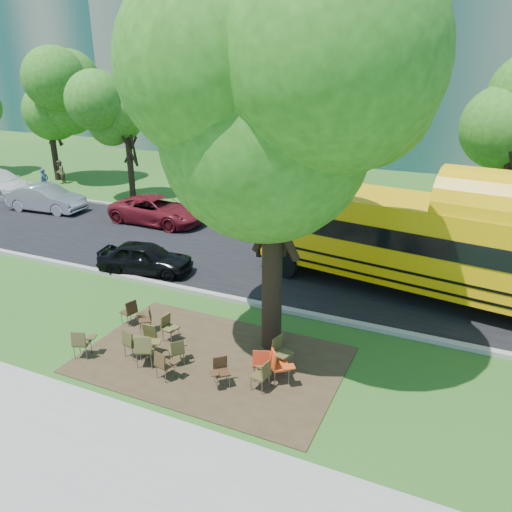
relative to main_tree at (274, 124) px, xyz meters
The scene contains 32 objects.
ground 6.64m from the main_tree, 158.92° to the right, with size 160.00×160.00×0.00m, color #264F18.
sidewalk 8.79m from the main_tree, 110.55° to the right, with size 60.00×4.00×0.04m, color gray.
dirt_patch 6.45m from the main_tree, 131.54° to the right, with size 7.00×4.50×0.03m, color #382819.
asphalt_road 9.00m from the main_tree, 109.60° to the left, with size 80.00×8.00×0.04m, color black.
kerb_near 6.86m from the main_tree, 135.48° to the left, with size 80.00×0.25×0.14m, color gray.
kerb_far 12.15m from the main_tree, 102.06° to the left, with size 80.00×0.25×0.14m, color gray.
building_main 36.92m from the main_tree, 106.17° to the left, with size 38.00×16.00×22.00m, color slate.
building_left 56.24m from the main_tree, 135.75° to the left, with size 26.00×14.00×20.00m, color slate.
bg_tree_0 18.76m from the main_tree, 139.42° to the left, with size 5.20×5.20×7.18m.
bg_tree_1 26.33m from the main_tree, 147.47° to the left, with size 6.00×6.00×8.40m.
bg_tree_2 16.89m from the main_tree, 115.39° to the left, with size 4.80×4.80×6.62m.
main_tree is the anchor object (origin of this frame).
school_bus 8.27m from the main_tree, 46.99° to the left, with size 13.85×5.00×3.32m.
chair_0 7.71m from the main_tree, 148.59° to the right, with size 0.59×0.65×0.86m.
chair_1 6.86m from the main_tree, 145.99° to the right, with size 0.65×0.51×0.87m.
chair_2 6.62m from the main_tree, 138.18° to the right, with size 0.66×0.76×0.97m.
chair_3 6.64m from the main_tree, 147.73° to the right, with size 0.59×0.56×0.90m.
chair_4 6.54m from the main_tree, 124.71° to the right, with size 0.62×0.48×0.83m.
chair_5 6.16m from the main_tree, 100.60° to the right, with size 0.53×0.67×0.79m.
chair_6 6.07m from the main_tree, 73.17° to the right, with size 0.48×0.59×0.82m.
chair_7 5.91m from the main_tree, 61.52° to the right, with size 0.78×0.62×0.93m.
chair_8 7.25m from the main_tree, behind, with size 0.51×0.65×0.84m.
chair_9 6.88m from the main_tree, 168.24° to the right, with size 0.66×0.52×0.78m.
chair_10 6.42m from the main_tree, 160.46° to the right, with size 0.49×0.60×0.84m.
chair_11 6.33m from the main_tree, 134.66° to the right, with size 0.53×0.67×0.78m.
chair_12 5.75m from the main_tree, 55.50° to the right, with size 0.56×0.72×0.94m.
chair_13 5.87m from the main_tree, 74.81° to the right, with size 0.64×0.72×0.93m.
black_car 9.07m from the main_tree, 155.56° to the left, with size 1.46×3.64×1.24m, color black.
bg_car_silver 19.22m from the main_tree, 154.77° to the left, with size 1.53×4.39×1.45m, color #949599.
bg_car_red 14.09m from the main_tree, 139.05° to the left, with size 2.30×4.99×1.39m, color #5D0F18.
pedestrian_a 23.03m from the main_tree, 151.56° to the left, with size 0.58×0.38×1.60m, color navy.
pedestrian_b 25.56m from the main_tree, 147.66° to the left, with size 0.76×0.59×1.57m, color brown.
Camera 1 is at (6.96, -10.65, 7.57)m, focal length 35.00 mm.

